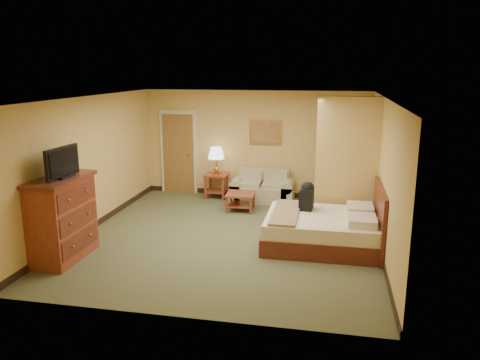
% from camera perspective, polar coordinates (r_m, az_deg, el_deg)
% --- Properties ---
extents(floor, '(6.00, 6.00, 0.00)m').
position_cam_1_polar(floor, '(8.94, -1.40, -6.91)').
color(floor, '#525637').
rests_on(floor, ground).
extents(ceiling, '(6.00, 6.00, 0.00)m').
position_cam_1_polar(ceiling, '(8.39, -1.50, 9.98)').
color(ceiling, white).
rests_on(ceiling, back_wall).
extents(back_wall, '(5.50, 0.02, 2.60)m').
position_cam_1_polar(back_wall, '(11.47, 1.83, 4.38)').
color(back_wall, tan).
rests_on(back_wall, floor).
extents(left_wall, '(0.02, 6.00, 2.60)m').
position_cam_1_polar(left_wall, '(9.54, -17.79, 1.88)').
color(left_wall, tan).
rests_on(left_wall, floor).
extents(right_wall, '(0.02, 6.00, 2.60)m').
position_cam_1_polar(right_wall, '(8.42, 17.14, 0.45)').
color(right_wall, tan).
rests_on(right_wall, floor).
extents(partition, '(1.20, 0.15, 2.60)m').
position_cam_1_polar(partition, '(9.28, 12.90, 1.88)').
color(partition, tan).
rests_on(partition, floor).
extents(door, '(0.94, 0.16, 2.10)m').
position_cam_1_polar(door, '(11.94, -7.49, 3.34)').
color(door, beige).
rests_on(door, floor).
extents(baseboard, '(5.50, 0.02, 0.12)m').
position_cam_1_polar(baseboard, '(11.72, 1.77, -1.63)').
color(baseboard, black).
rests_on(baseboard, floor).
extents(loveseat, '(1.50, 0.70, 0.76)m').
position_cam_1_polar(loveseat, '(11.23, 2.73, -1.33)').
color(loveseat, tan).
rests_on(loveseat, floor).
extents(side_table, '(0.54, 0.54, 0.60)m').
position_cam_1_polar(side_table, '(11.49, -2.88, -0.22)').
color(side_table, maroon).
rests_on(side_table, floor).
extents(table_lamp, '(0.40, 0.40, 0.65)m').
position_cam_1_polar(table_lamp, '(11.34, -2.93, 3.22)').
color(table_lamp, '#AE7C40').
rests_on(table_lamp, side_table).
extents(coffee_table, '(0.64, 0.64, 0.40)m').
position_cam_1_polar(coffee_table, '(10.45, 0.07, -2.21)').
color(coffee_table, maroon).
rests_on(coffee_table, floor).
extents(wall_picture, '(0.78, 0.04, 0.61)m').
position_cam_1_polar(wall_picture, '(11.36, 3.11, 5.81)').
color(wall_picture, '#B78E3F').
rests_on(wall_picture, back_wall).
extents(dresser, '(0.69, 1.31, 1.40)m').
position_cam_1_polar(dresser, '(8.27, -20.91, -4.36)').
color(dresser, maroon).
rests_on(dresser, floor).
extents(tv, '(0.22, 0.82, 0.50)m').
position_cam_1_polar(tv, '(8.00, -20.85, 1.93)').
color(tv, black).
rests_on(tv, dresser).
extents(bed, '(2.05, 1.74, 1.13)m').
position_cam_1_polar(bed, '(8.55, 10.49, -5.92)').
color(bed, '#521C13').
rests_on(bed, floor).
extents(backpack, '(0.25, 0.33, 0.53)m').
position_cam_1_polar(backpack, '(8.72, 8.23, -1.82)').
color(backpack, black).
rests_on(backpack, bed).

